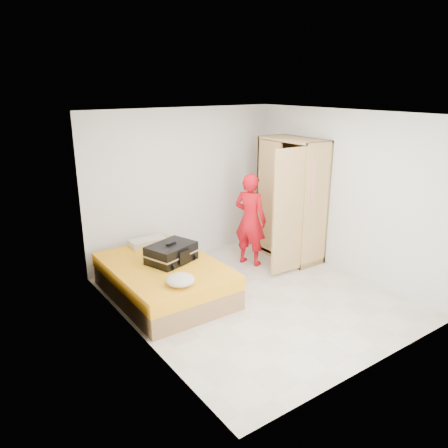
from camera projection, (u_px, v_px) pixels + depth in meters
room at (257, 211)px, 5.96m from camera, size 4.00×4.02×2.60m
bed at (165, 280)px, 6.33m from camera, size 1.42×2.02×0.50m
wardrobe at (291, 203)px, 7.51m from camera, size 1.17×1.20×2.10m
person at (250, 220)px, 7.32m from camera, size 0.57×0.68×1.58m
suitcase at (171, 253)px, 6.30m from camera, size 0.80×0.68×0.29m
round_cushion at (180, 280)px, 5.58m from camera, size 0.37×0.37×0.14m
pillow at (147, 242)px, 6.98m from camera, size 0.55×0.28×0.10m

